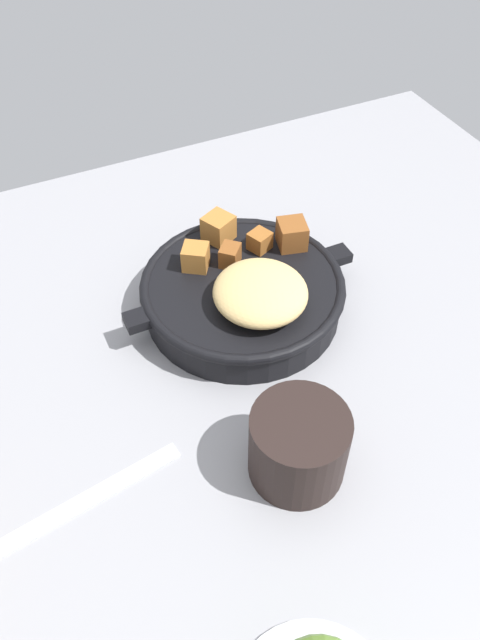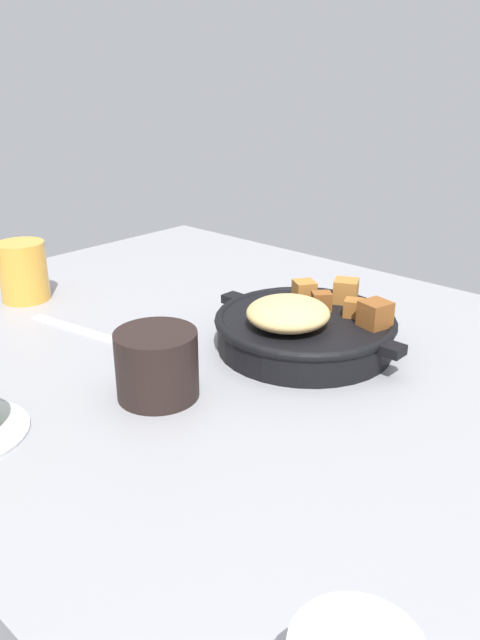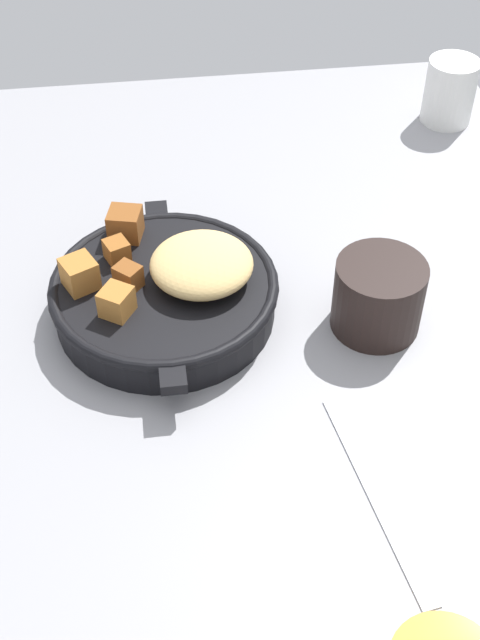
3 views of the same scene
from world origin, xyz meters
TOP-DOWN VIEW (x-y plane):
  - ground_plane at (0.00, 0.00)cm, footprint 108.02×81.37cm
  - cast_iron_skillet at (-6.10, -5.83)cm, footprint 27.10×22.80cm
  - butter_knife at (18.05, 9.81)cm, footprint 21.20×4.93cm
  - coffee_mug_dark at (-1.78, 14.53)cm, footprint 8.88×8.88cm
  - white_creamer_pitcher at (-38.22, 33.21)cm, footprint 6.58×6.58cm

SIDE VIEW (x-z plane):
  - ground_plane at x=0.00cm, z-range -2.40..0.00cm
  - butter_knife at x=18.05cm, z-range 0.00..0.36cm
  - cast_iron_skillet at x=-6.10cm, z-range -0.84..6.83cm
  - coffee_mug_dark at x=-1.78cm, z-range 0.00..7.49cm
  - white_creamer_pitcher at x=-38.22cm, z-range 0.00..8.40cm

